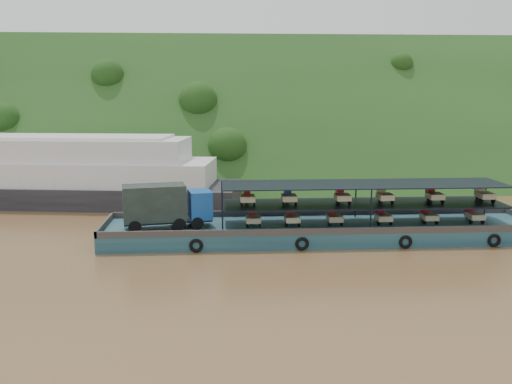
{
  "coord_description": "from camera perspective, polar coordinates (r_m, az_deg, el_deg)",
  "views": [
    {
      "loc": [
        -5.21,
        -46.12,
        12.05
      ],
      "look_at": [
        -2.0,
        3.0,
        3.2
      ],
      "focal_mm": 40.0,
      "sensor_mm": 36.0,
      "label": 1
    }
  ],
  "objects": [
    {
      "name": "cargo_barge",
      "position": [
        46.75,
        5.05,
        -3.31
      ],
      "size": [
        35.0,
        7.18,
        4.71
      ],
      "color": "#15344A",
      "rests_on": "ground"
    },
    {
      "name": "passenger_ferry",
      "position": [
        64.14,
        -18.11,
        1.71
      ],
      "size": [
        36.82,
        13.86,
        7.27
      ],
      "rotation": [
        0.0,
        0.0,
        -0.14
      ],
      "color": "black",
      "rests_on": "ground"
    },
    {
      "name": "hillside",
      "position": [
        83.17,
        -0.11,
        1.86
      ],
      "size": [
        140.0,
        39.6,
        39.6
      ],
      "primitive_type": "cube",
      "rotation": [
        0.79,
        0.0,
        0.0
      ],
      "color": "#1B3814",
      "rests_on": "ground"
    },
    {
      "name": "ground",
      "position": [
        47.96,
        2.63,
        -4.37
      ],
      "size": [
        160.0,
        160.0,
        0.0
      ],
      "primitive_type": "plane",
      "color": "brown",
      "rests_on": "ground"
    }
  ]
}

